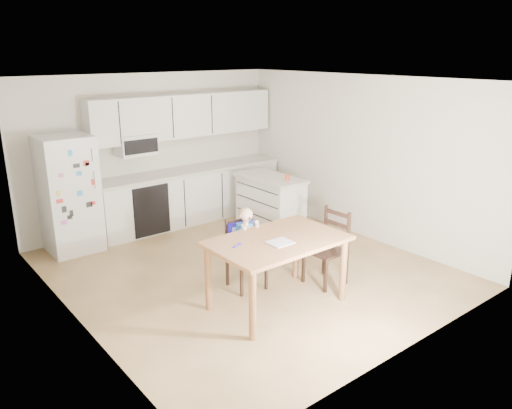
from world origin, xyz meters
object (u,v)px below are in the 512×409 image
at_px(red_cup, 287,177).
at_px(dining_table, 277,248).
at_px(chair_booster, 245,239).
at_px(kitchen_island, 270,203).
at_px(chair_side, 331,242).
at_px(refrigerator, 69,194).

bearing_deg(red_cup, dining_table, -134.64).
height_order(dining_table, chair_booster, chair_booster).
bearing_deg(dining_table, chair_booster, 89.54).
distance_m(kitchen_island, dining_table, 2.62).
xyz_separation_m(dining_table, chair_side, (0.94, 0.05, -0.17)).
relative_size(dining_table, chair_booster, 1.47).
height_order(red_cup, chair_side, red_cup).
bearing_deg(kitchen_island, red_cup, -80.85).
bearing_deg(chair_booster, refrigerator, 122.54).
distance_m(red_cup, chair_booster, 2.02).
bearing_deg(chair_side, chair_booster, -121.61).
bearing_deg(dining_table, kitchen_island, 51.42).
height_order(kitchen_island, chair_side, chair_side).
distance_m(chair_booster, chair_side, 1.10).
relative_size(refrigerator, chair_booster, 1.64).
height_order(kitchen_island, red_cup, red_cup).
xyz_separation_m(red_cup, dining_table, (-1.68, -1.70, -0.22)).
bearing_deg(chair_booster, red_cup, 39.56).
relative_size(red_cup, chair_side, 0.09).
relative_size(refrigerator, dining_table, 1.11).
relative_size(kitchen_island, chair_booster, 1.15).
bearing_deg(kitchen_island, chair_side, -108.95).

